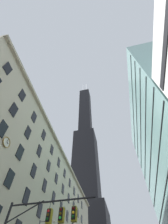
{
  "coord_description": "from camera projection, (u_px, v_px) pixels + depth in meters",
  "views": [
    {
      "loc": [
        2.71,
        -8.6,
        1.43
      ],
      "look_at": [
        -3.29,
        17.74,
        36.79
      ],
      "focal_mm": 25.33,
      "sensor_mm": 36.0,
      "label": 1
    }
  ],
  "objects": [
    {
      "name": "station_building",
      "position": [
        22.0,
        217.0,
        34.22
      ],
      "size": [
        16.94,
        64.6,
        29.6
      ],
      "color": "#BCAF93",
      "rests_on": "ground"
    },
    {
      "name": "dark_skyscraper",
      "position": [
        86.0,
        181.0,
        109.51
      ],
      "size": [
        25.48,
        25.48,
        202.23
      ],
      "color": "black",
      "rests_on": "ground"
    }
  ]
}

